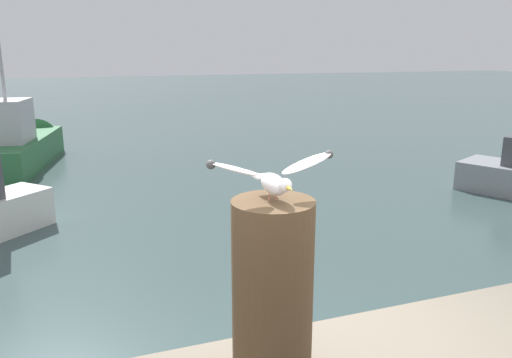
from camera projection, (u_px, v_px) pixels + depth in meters
mooring_post at (272, 294)px, 2.57m from camera, size 0.42×0.42×1.00m
seagull at (274, 177)px, 2.41m from camera, size 0.66×0.39×0.23m
boat_green at (24, 143)px, 13.29m from camera, size 2.18×5.23×5.21m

